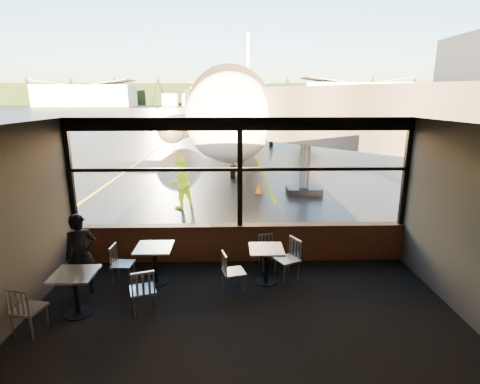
{
  "coord_description": "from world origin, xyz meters",
  "views": [
    {
      "loc": [
        -0.22,
        -8.62,
        3.92
      ],
      "look_at": [
        0.03,
        1.0,
        1.5
      ],
      "focal_mm": 28.0,
      "sensor_mm": 36.0,
      "label": 1
    }
  ],
  "objects_px": {
    "chair_near_e": "(287,260)",
    "chair_near_n": "(268,252)",
    "chair_mid_w": "(123,265)",
    "cafe_table_mid": "(155,265)",
    "jet_bridge": "(331,144)",
    "chair_mid_s": "(143,290)",
    "passenger": "(81,255)",
    "ground_crew": "(181,183)",
    "cafe_table_left": "(76,294)",
    "cone_nose": "(259,187)",
    "cafe_table_near": "(266,265)",
    "chair_near_w": "(234,272)",
    "cone_wing": "(174,147)",
    "airliner": "(243,76)",
    "chair_left_s": "(29,309)"
  },
  "relations": [
    {
      "from": "cafe_table_mid",
      "to": "chair_mid_w",
      "type": "bearing_deg",
      "value": -178.29
    },
    {
      "from": "jet_bridge",
      "to": "ground_crew",
      "type": "height_order",
      "value": "jet_bridge"
    },
    {
      "from": "cafe_table_left",
      "to": "chair_near_n",
      "type": "distance_m",
      "value": 4.14
    },
    {
      "from": "airliner",
      "to": "cafe_table_mid",
      "type": "relative_size",
      "value": 43.89
    },
    {
      "from": "cafe_table_mid",
      "to": "cone_nose",
      "type": "bearing_deg",
      "value": 70.11
    },
    {
      "from": "airliner",
      "to": "chair_near_e",
      "type": "distance_m",
      "value": 23.85
    },
    {
      "from": "cafe_table_mid",
      "to": "chair_mid_w",
      "type": "relative_size",
      "value": 0.94
    },
    {
      "from": "chair_near_e",
      "to": "passenger",
      "type": "distance_m",
      "value": 4.29
    },
    {
      "from": "ground_crew",
      "to": "chair_mid_w",
      "type": "bearing_deg",
      "value": 50.45
    },
    {
      "from": "airliner",
      "to": "cafe_table_near",
      "type": "xyz_separation_m",
      "value": [
        -0.27,
        -23.36,
        -5.24
      ]
    },
    {
      "from": "jet_bridge",
      "to": "cone_nose",
      "type": "distance_m",
      "value": 3.52
    },
    {
      "from": "passenger",
      "to": "airliner",
      "type": "bearing_deg",
      "value": 51.26
    },
    {
      "from": "chair_near_w",
      "to": "chair_near_n",
      "type": "height_order",
      "value": "chair_near_w"
    },
    {
      "from": "cafe_table_left",
      "to": "chair_mid_s",
      "type": "distance_m",
      "value": 1.22
    },
    {
      "from": "ground_crew",
      "to": "passenger",
      "type": "bearing_deg",
      "value": 44.42
    },
    {
      "from": "chair_near_n",
      "to": "chair_mid_s",
      "type": "bearing_deg",
      "value": 24.06
    },
    {
      "from": "chair_near_n",
      "to": "cone_nose",
      "type": "bearing_deg",
      "value": -105.01
    },
    {
      "from": "chair_near_w",
      "to": "passenger",
      "type": "height_order",
      "value": "passenger"
    },
    {
      "from": "chair_near_e",
      "to": "chair_near_n",
      "type": "relative_size",
      "value": 1.19
    },
    {
      "from": "chair_mid_w",
      "to": "cone_nose",
      "type": "bearing_deg",
      "value": 159.93
    },
    {
      "from": "chair_mid_w",
      "to": "chair_left_s",
      "type": "bearing_deg",
      "value": -27.45
    },
    {
      "from": "chair_mid_s",
      "to": "cone_nose",
      "type": "distance_m",
      "value": 9.53
    },
    {
      "from": "chair_near_e",
      "to": "ground_crew",
      "type": "relative_size",
      "value": 0.52
    },
    {
      "from": "chair_mid_w",
      "to": "ground_crew",
      "type": "bearing_deg",
      "value": 179.06
    },
    {
      "from": "chair_near_n",
      "to": "cone_wing",
      "type": "relative_size",
      "value": 1.53
    },
    {
      "from": "cafe_table_left",
      "to": "chair_mid_w",
      "type": "height_order",
      "value": "chair_mid_w"
    },
    {
      "from": "chair_mid_w",
      "to": "cafe_table_mid",
      "type": "bearing_deg",
      "value": 95.73
    },
    {
      "from": "cafe_table_mid",
      "to": "chair_mid_s",
      "type": "bearing_deg",
      "value": -89.65
    },
    {
      "from": "chair_mid_w",
      "to": "cone_nose",
      "type": "xyz_separation_m",
      "value": [
        3.54,
        7.91,
        -0.21
      ]
    },
    {
      "from": "chair_mid_w",
      "to": "chair_left_s",
      "type": "relative_size",
      "value": 0.94
    },
    {
      "from": "cafe_table_left",
      "to": "chair_near_w",
      "type": "relative_size",
      "value": 0.93
    },
    {
      "from": "ground_crew",
      "to": "cone_nose",
      "type": "height_order",
      "value": "ground_crew"
    },
    {
      "from": "chair_near_n",
      "to": "cone_wing",
      "type": "bearing_deg",
      "value": -88.25
    },
    {
      "from": "cafe_table_near",
      "to": "chair_mid_s",
      "type": "distance_m",
      "value": 2.65
    },
    {
      "from": "airliner",
      "to": "chair_near_n",
      "type": "height_order",
      "value": "airliner"
    },
    {
      "from": "cone_wing",
      "to": "chair_mid_s",
      "type": "bearing_deg",
      "value": -83.24
    },
    {
      "from": "cafe_table_near",
      "to": "cafe_table_mid",
      "type": "distance_m",
      "value": 2.4
    },
    {
      "from": "chair_near_e",
      "to": "chair_mid_s",
      "type": "relative_size",
      "value": 1.03
    },
    {
      "from": "cafe_table_mid",
      "to": "chair_near_n",
      "type": "relative_size",
      "value": 1.03
    },
    {
      "from": "chair_near_w",
      "to": "chair_mid_w",
      "type": "bearing_deg",
      "value": -114.75
    },
    {
      "from": "chair_left_s",
      "to": "ground_crew",
      "type": "height_order",
      "value": "ground_crew"
    },
    {
      "from": "cone_wing",
      "to": "jet_bridge",
      "type": "bearing_deg",
      "value": -61.28
    },
    {
      "from": "chair_mid_s",
      "to": "cafe_table_near",
      "type": "bearing_deg",
      "value": 7.31
    },
    {
      "from": "chair_near_e",
      "to": "chair_mid_s",
      "type": "distance_m",
      "value": 3.11
    },
    {
      "from": "ground_crew",
      "to": "cone_nose",
      "type": "bearing_deg",
      "value": 179.66
    },
    {
      "from": "jet_bridge",
      "to": "cafe_table_near",
      "type": "bearing_deg",
      "value": -114.66
    },
    {
      "from": "jet_bridge",
      "to": "chair_mid_s",
      "type": "bearing_deg",
      "value": -124.91
    },
    {
      "from": "chair_mid_w",
      "to": "cone_wing",
      "type": "xyz_separation_m",
      "value": [
        -2.0,
        21.52,
        -0.18
      ]
    },
    {
      "from": "cafe_table_near",
      "to": "passenger",
      "type": "relative_size",
      "value": 0.47
    },
    {
      "from": "jet_bridge",
      "to": "ground_crew",
      "type": "relative_size",
      "value": 5.5
    }
  ]
}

